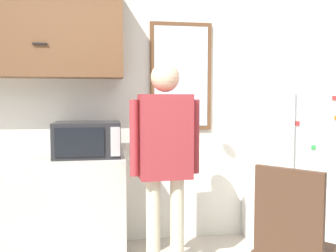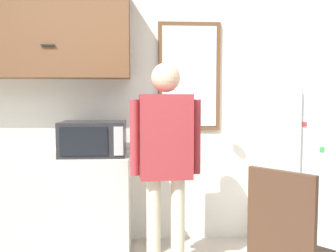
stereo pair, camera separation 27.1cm
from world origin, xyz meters
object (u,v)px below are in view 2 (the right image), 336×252
(refrigerator, at_px, (304,146))
(chair, at_px, (289,244))
(person, at_px, (166,148))
(microwave, at_px, (93,139))

(refrigerator, height_order, chair, refrigerator)
(person, bearing_deg, chair, -49.49)
(refrigerator, bearing_deg, person, -162.10)
(microwave, relative_size, refrigerator, 0.28)
(refrigerator, distance_m, chair, 1.35)
(chair, bearing_deg, refrigerator, -68.45)
(person, height_order, refrigerator, refrigerator)
(person, distance_m, refrigerator, 1.35)
(chair, bearing_deg, microwave, 7.70)
(refrigerator, bearing_deg, chair, -116.98)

